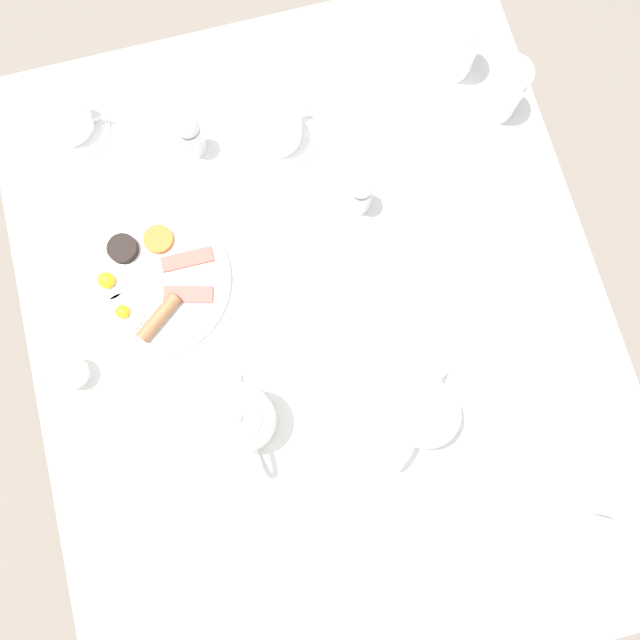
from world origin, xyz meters
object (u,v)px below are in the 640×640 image
object	(u,v)px
spoon_for_tea	(586,438)
fork_by_plate	(377,556)
creamer_jug	(67,372)
pepper_grinder	(361,193)
breakfast_plate	(149,281)
wine_glass_spare	(598,541)
teacup_with_saucer_right	(66,119)
water_glass_tall	(459,45)
water_glass_short	(504,90)
teacup_with_saucer_left	(277,130)
teapot_far	(421,416)
fork_spare	(481,209)
teapot_near	(242,420)
salt_grinder	(190,134)
knife_by_plate	(382,276)

from	to	relation	value
spoon_for_tea	fork_by_plate	bearing A→B (deg)	13.19
creamer_jug	pepper_grinder	distance (m)	0.59
breakfast_plate	wine_glass_spare	world-z (taller)	wine_glass_spare
teacup_with_saucer_right	spoon_for_tea	world-z (taller)	teacup_with_saucer_right
water_glass_tall	water_glass_short	bearing A→B (deg)	117.56
teacup_with_saucer_right	fork_by_plate	world-z (taller)	teacup_with_saucer_right
breakfast_plate	teacup_with_saucer_left	bearing A→B (deg)	-143.39
teapot_far	fork_spare	size ratio (longest dim) A/B	0.87
teapot_near	teacup_with_saucer_left	distance (m)	0.53
teacup_with_saucer_left	fork_by_plate	world-z (taller)	teacup_with_saucer_left
teacup_with_saucer_right	pepper_grinder	bearing A→B (deg)	149.32
breakfast_plate	fork_spare	bearing A→B (deg)	178.31
breakfast_plate	teacup_with_saucer_left	distance (m)	0.36
teacup_with_saucer_left	wine_glass_spare	world-z (taller)	wine_glass_spare
water_glass_short	wine_glass_spare	size ratio (longest dim) A/B	0.92
teacup_with_saucer_right	water_glass_tall	distance (m)	0.73
fork_by_plate	spoon_for_tea	distance (m)	0.41
wine_glass_spare	creamer_jug	xyz separation A→B (m)	(0.76, -0.47, -0.03)
teacup_with_saucer_left	wine_glass_spare	size ratio (longest dim) A/B	1.14
creamer_jug	fork_spare	world-z (taller)	creamer_jug
pepper_grinder	creamer_jug	bearing A→B (deg)	17.40
breakfast_plate	creamer_jug	size ratio (longest dim) A/B	3.56
fork_by_plate	fork_spare	world-z (taller)	same
teapot_near	wine_glass_spare	bearing A→B (deg)	-128.37
teacup_with_saucer_right	water_glass_short	size ratio (longest dim) A/B	1.24
salt_grinder	fork_spare	world-z (taller)	salt_grinder
wine_glass_spare	creamer_jug	size ratio (longest dim) A/B	1.58
water_glass_short	fork_spare	world-z (taller)	water_glass_short
teapot_near	water_glass_short	distance (m)	0.74
fork_by_plate	water_glass_tall	bearing A→B (deg)	-114.89
teacup_with_saucer_right	spoon_for_tea	distance (m)	1.08
wine_glass_spare	pepper_grinder	bearing A→B (deg)	-72.74
teapot_near	spoon_for_tea	bearing A→B (deg)	-112.69
teapot_far	fork_by_plate	size ratio (longest dim) A/B	0.97
salt_grinder	breakfast_plate	bearing A→B (deg)	59.88
breakfast_plate	creamer_jug	world-z (taller)	creamer_jug
teacup_with_saucer_right	fork_spare	distance (m)	0.78
knife_by_plate	spoon_for_tea	world-z (taller)	same
teacup_with_saucer_left	knife_by_plate	world-z (taller)	teacup_with_saucer_left
spoon_for_tea	water_glass_short	bearing A→B (deg)	-93.62
water_glass_tall	spoon_for_tea	world-z (taller)	water_glass_tall
teapot_far	water_glass_short	size ratio (longest dim) A/B	1.39
wine_glass_spare	fork_spare	world-z (taller)	wine_glass_spare
pepper_grinder	breakfast_plate	bearing A→B (deg)	6.78
breakfast_plate	water_glass_short	bearing A→B (deg)	-166.27
teapot_far	wine_glass_spare	world-z (taller)	teapot_far
teacup_with_saucer_left	water_glass_tall	xyz separation A→B (m)	(-0.36, -0.06, 0.04)
teacup_with_saucer_left	knife_by_plate	bearing A→B (deg)	110.44
breakfast_plate	fork_spare	xyz separation A→B (m)	(-0.61, 0.02, -0.01)
teapot_near	fork_by_plate	world-z (taller)	teapot_near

